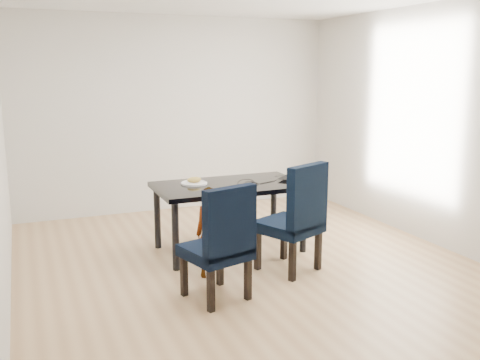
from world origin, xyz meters
name	(u,v)px	position (x,y,z in m)	size (l,w,h in m)	color
floor	(247,265)	(0.00, 0.00, -0.01)	(4.50, 5.00, 0.01)	tan
wall_back	(177,114)	(0.00, 2.50, 1.35)	(4.50, 0.01, 2.70)	silver
wall_front	(426,183)	(0.00, -2.50, 1.35)	(4.50, 0.01, 2.70)	white
wall_right	(430,125)	(2.25, 0.00, 1.35)	(0.01, 5.00, 2.70)	beige
dining_table	(230,217)	(0.00, 0.50, 0.38)	(1.60, 0.90, 0.75)	black
chair_left	(215,241)	(-0.58, -0.64, 0.52)	(0.49, 0.52, 1.03)	black
chair_right	(289,217)	(0.32, -0.28, 0.55)	(0.53, 0.55, 1.09)	black
child	(212,232)	(-0.44, -0.15, 0.44)	(0.32, 0.21, 0.88)	orange
plate	(194,183)	(-0.36, 0.64, 0.76)	(0.29, 0.29, 0.02)	silver
sandwich	(194,180)	(-0.36, 0.64, 0.80)	(0.16, 0.07, 0.06)	#AB8D3D
laptop	(284,177)	(0.68, 0.53, 0.76)	(0.33, 0.21, 0.03)	black
cable_tangle	(251,184)	(0.20, 0.37, 0.75)	(0.15, 0.15, 0.01)	black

